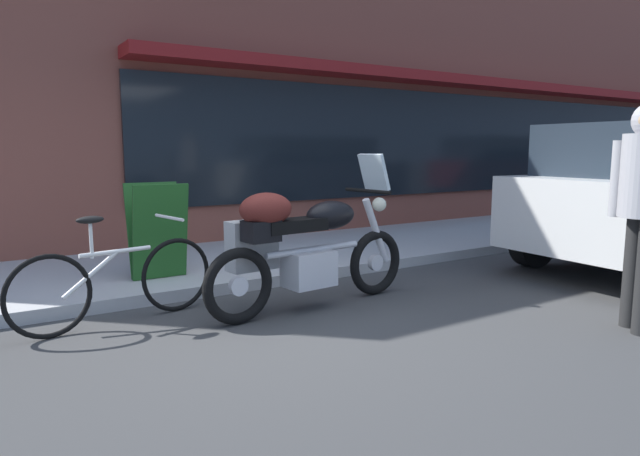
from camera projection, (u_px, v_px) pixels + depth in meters
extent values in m
plane|color=#3A3A3A|center=(280.00, 326.00, 4.51)|extent=(80.00, 80.00, 0.00)
cube|color=brown|center=(534.00, 78.00, 11.60)|extent=(24.35, 0.35, 5.86)
cube|color=black|center=(539.00, 144.00, 11.62)|extent=(17.05, 0.06, 1.80)
cube|color=maroon|center=(551.00, 90.00, 11.28)|extent=(17.05, 0.60, 0.16)
cube|color=#AAAAAA|center=(610.00, 217.00, 11.29)|extent=(30.00, 2.43, 0.12)
torus|color=black|center=(375.00, 263.00, 5.48)|extent=(0.65, 0.15, 0.65)
cylinder|color=silver|center=(375.00, 263.00, 5.48)|extent=(0.16, 0.07, 0.16)
torus|color=black|center=(238.00, 286.00, 4.53)|extent=(0.65, 0.15, 0.65)
cylinder|color=silver|center=(238.00, 286.00, 4.53)|extent=(0.16, 0.07, 0.16)
cube|color=silver|center=(309.00, 269.00, 4.97)|extent=(0.47, 0.34, 0.32)
cylinder|color=silver|center=(313.00, 249.00, 4.97)|extent=(1.01, 0.15, 0.06)
ellipsoid|color=black|center=(331.00, 215.00, 5.05)|extent=(0.54, 0.33, 0.26)
cube|color=black|center=(293.00, 225.00, 4.80)|extent=(0.62, 0.29, 0.11)
cube|color=black|center=(261.00, 231.00, 4.61)|extent=(0.30, 0.24, 0.18)
cylinder|color=silver|center=(376.00, 231.00, 5.43)|extent=(0.35, 0.10, 0.67)
cylinder|color=black|center=(367.00, 191.00, 5.30)|extent=(0.09, 0.62, 0.04)
cube|color=silver|center=(374.00, 172.00, 5.32)|extent=(0.18, 0.33, 0.35)
sphere|color=#EAEACC|center=(379.00, 204.00, 5.42)|extent=(0.14, 0.14, 0.14)
cube|color=#B1B1B1|center=(252.00, 245.00, 4.85)|extent=(0.46, 0.24, 0.44)
cube|color=black|center=(246.00, 243.00, 4.94)|extent=(0.37, 0.05, 0.03)
ellipsoid|color=#591E19|center=(266.00, 209.00, 4.61)|extent=(0.51, 0.36, 0.28)
torus|color=black|center=(177.00, 275.00, 4.91)|extent=(0.66, 0.16, 0.66)
torus|color=black|center=(49.00, 297.00, 4.18)|extent=(0.66, 0.16, 0.66)
cylinder|color=silver|center=(116.00, 252.00, 4.51)|extent=(0.59, 0.14, 0.04)
cylinder|color=silver|center=(91.00, 275.00, 4.38)|extent=(0.46, 0.12, 0.34)
cylinder|color=silver|center=(91.00, 240.00, 4.36)|extent=(0.03, 0.03, 0.30)
ellipsoid|color=black|center=(90.00, 220.00, 4.34)|extent=(0.23, 0.14, 0.06)
cylinder|color=silver|center=(169.00, 218.00, 4.80)|extent=(0.11, 0.48, 0.03)
cylinder|color=black|center=(533.00, 240.00, 6.79)|extent=(0.67, 0.25, 0.66)
cylinder|color=black|center=(632.00, 272.00, 4.46)|extent=(0.14, 0.14, 0.91)
cylinder|color=#9E9EA3|center=(617.00, 179.00, 4.44)|extent=(0.10, 0.10, 0.61)
cube|color=#1E511E|center=(161.00, 232.00, 5.55)|extent=(0.55, 0.20, 0.98)
cube|color=#1E511E|center=(154.00, 229.00, 5.74)|extent=(0.55, 0.20, 0.98)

